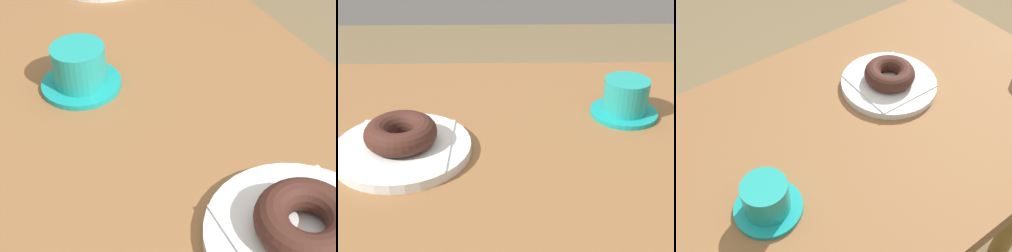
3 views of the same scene
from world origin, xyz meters
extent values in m
cube|color=brown|center=(0.00, 0.00, 0.71)|extent=(1.27, 0.64, 0.05)
cylinder|color=white|center=(0.24, 0.06, 0.74)|extent=(0.22, 0.22, 0.02)
cube|color=white|center=(0.24, 0.06, 0.75)|extent=(0.16, 0.16, 0.00)
torus|color=#402119|center=(0.24, 0.06, 0.77)|extent=(0.11, 0.11, 0.04)
cylinder|color=teal|center=(-0.14, -0.06, 0.74)|extent=(0.12, 0.12, 0.01)
cylinder|color=teal|center=(-0.14, -0.06, 0.78)|extent=(0.08, 0.08, 0.06)
cylinder|color=black|center=(-0.14, -0.06, 0.80)|extent=(0.07, 0.07, 0.00)
camera|label=1|loc=(0.48, -0.22, 1.20)|focal=54.42mm
camera|label=2|loc=(0.08, 0.70, 1.14)|focal=50.90mm
camera|label=3|loc=(-0.27, -0.46, 1.37)|focal=44.65mm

